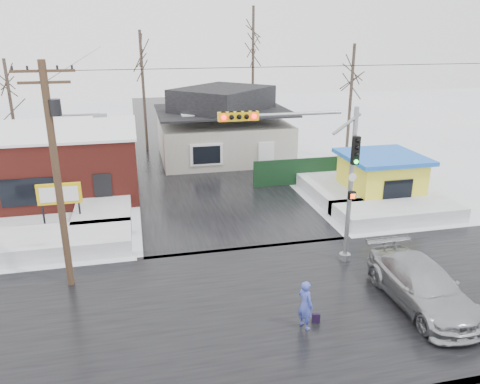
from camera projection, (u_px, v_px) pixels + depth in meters
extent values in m
plane|color=white|center=(281.00, 306.00, 17.85)|extent=(120.00, 120.00, 0.00)
cube|color=black|center=(281.00, 306.00, 17.85)|extent=(10.00, 120.00, 0.02)
cube|color=black|center=(281.00, 306.00, 17.85)|extent=(120.00, 10.00, 0.02)
cube|color=white|center=(56.00, 242.00, 22.28)|extent=(7.00, 3.00, 0.80)
cube|color=white|center=(397.00, 211.00, 26.06)|extent=(7.00, 3.00, 0.80)
cube|color=white|center=(105.00, 203.00, 27.30)|extent=(3.00, 8.00, 0.80)
cube|color=white|center=(328.00, 186.00, 30.25)|extent=(3.00, 8.00, 0.80)
cylinder|color=gray|center=(350.00, 187.00, 20.31)|extent=(0.20, 0.20, 7.00)
cylinder|color=gray|center=(345.00, 257.00, 21.41)|extent=(0.50, 0.50, 0.30)
cylinder|color=gray|center=(287.00, 114.00, 18.60)|extent=(4.60, 0.14, 0.14)
cube|color=gold|center=(238.00, 116.00, 18.17)|extent=(1.60, 0.28, 0.35)
sphere|color=#FF0C0C|center=(224.00, 118.00, 17.90)|extent=(0.20, 0.20, 0.20)
sphere|color=#FF0C0C|center=(254.00, 116.00, 18.15)|extent=(0.20, 0.20, 0.20)
cube|color=black|center=(356.00, 150.00, 19.57)|extent=(0.30, 0.22, 1.20)
sphere|color=#0CE533|center=(356.00, 162.00, 19.59)|extent=(0.18, 0.18, 0.18)
cube|color=black|center=(352.00, 195.00, 20.22)|extent=(0.30, 0.20, 0.35)
cylinder|color=#382619|center=(58.00, 181.00, 17.92)|extent=(0.28, 0.28, 9.00)
cube|color=#382619|center=(43.00, 71.00, 16.57)|extent=(2.20, 0.10, 0.10)
cube|color=#382619|center=(44.00, 82.00, 16.70)|extent=(1.80, 0.10, 0.10)
cylinder|color=black|center=(55.00, 107.00, 17.05)|extent=(0.44, 0.44, 0.60)
cylinder|color=gray|center=(75.00, 115.00, 17.29)|extent=(1.80, 0.08, 0.08)
cube|color=gray|center=(100.00, 115.00, 17.49)|extent=(0.50, 0.22, 0.12)
cube|color=maroon|center=(40.00, 163.00, 29.62)|extent=(12.00, 8.00, 4.00)
cube|color=white|center=(35.00, 131.00, 28.94)|extent=(12.20, 8.20, 0.15)
cube|color=black|center=(29.00, 192.00, 26.11)|extent=(3.00, 0.08, 1.60)
cube|color=black|center=(103.00, 192.00, 27.05)|extent=(1.00, 0.08, 2.20)
cylinder|color=black|center=(44.00, 215.00, 24.22)|extent=(0.10, 0.10, 1.80)
cylinder|color=black|center=(80.00, 212.00, 24.60)|extent=(0.10, 0.10, 1.80)
cube|color=gold|center=(59.00, 194.00, 24.05)|extent=(2.20, 0.18, 1.10)
cube|color=white|center=(59.00, 194.00, 23.95)|extent=(1.90, 0.02, 0.80)
cube|color=#B4B0A2|center=(223.00, 140.00, 38.04)|extent=(10.00, 8.00, 3.00)
cube|color=black|center=(223.00, 110.00, 37.25)|extent=(10.40, 8.40, 0.12)
pyramid|color=black|center=(223.00, 98.00, 36.94)|extent=(9.00, 7.00, 1.80)
cube|color=maroon|center=(258.00, 95.00, 38.52)|extent=(0.70, 0.70, 1.40)
cube|color=white|center=(207.00, 155.00, 33.92)|extent=(2.40, 0.12, 1.60)
cube|color=yellow|center=(380.00, 180.00, 28.64)|extent=(4.00, 4.00, 2.60)
cube|color=blue|center=(383.00, 157.00, 28.16)|extent=(4.60, 4.60, 0.25)
cube|color=black|center=(398.00, 190.00, 26.77)|extent=(1.80, 0.06, 1.20)
cube|color=black|center=(310.00, 171.00, 31.82)|extent=(8.00, 0.12, 1.80)
cylinder|color=#332821|center=(144.00, 92.00, 39.31)|extent=(0.24, 0.24, 10.00)
cylinder|color=#332821|center=(253.00, 76.00, 42.93)|extent=(0.24, 0.24, 12.00)
cylinder|color=#332821|center=(350.00, 102.00, 37.32)|extent=(0.24, 0.24, 9.00)
cylinder|color=#332821|center=(12.00, 113.00, 35.70)|extent=(0.24, 0.24, 8.00)
imported|color=#404EB5|center=(305.00, 305.00, 16.28)|extent=(0.66, 0.78, 1.82)
imported|color=#9DA0A4|center=(422.00, 286.00, 17.70)|extent=(2.31, 5.63, 1.63)
cube|color=black|center=(316.00, 319.00, 16.77)|extent=(0.30, 0.17, 0.35)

